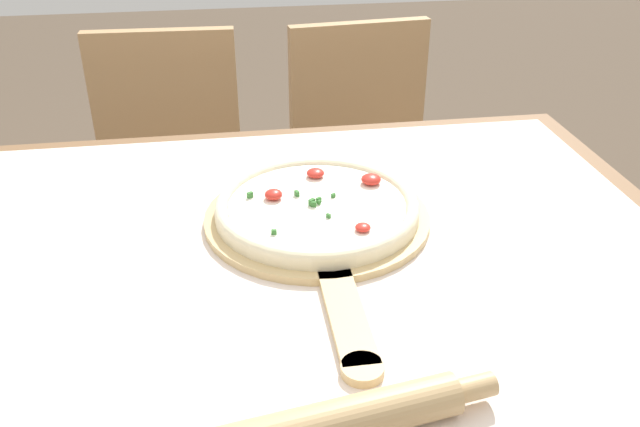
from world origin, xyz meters
name	(u,v)px	position (x,y,z in m)	size (l,w,h in m)	color
dining_table	(291,314)	(0.00, 0.00, 0.66)	(1.22, 0.91, 0.78)	brown
towel_cloth	(289,248)	(0.00, 0.00, 0.78)	(1.14, 0.83, 0.00)	silver
pizza_peel	(319,225)	(0.05, 0.05, 0.79)	(0.35, 0.54, 0.01)	tan
pizza	(317,207)	(0.05, 0.07, 0.81)	(0.31, 0.31, 0.03)	beige
chair_left	(171,179)	(-0.23, 0.82, 0.50)	(0.41, 0.41, 0.87)	tan
chair_right	(366,166)	(0.30, 0.82, 0.50)	(0.44, 0.44, 0.87)	tan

